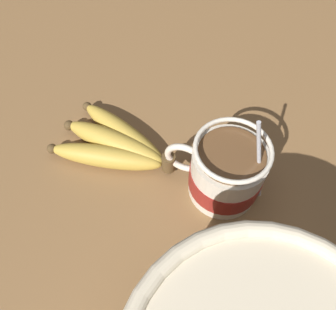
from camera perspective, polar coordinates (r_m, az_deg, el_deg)
The scene contains 3 objects.
table at distance 51.55cm, azimuth -1.03°, elevation -2.53°, with size 114.96×114.96×3.90cm.
coffee_mug at distance 44.40cm, azimuth 9.96°, elevation -3.01°, with size 14.13×9.88×16.04cm.
banana_bunch at distance 50.33cm, azimuth -9.32°, elevation 1.84°, with size 19.31×12.59×4.08cm.
Camera 1 is at (-9.64, 24.45, 46.30)cm, focal length 35.00 mm.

